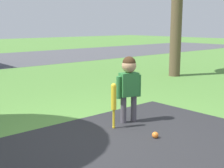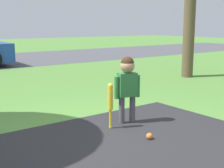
% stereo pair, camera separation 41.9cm
% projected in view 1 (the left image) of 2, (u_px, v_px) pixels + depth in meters
% --- Properties ---
extents(ground_plane, '(60.00, 60.00, 0.00)m').
position_uv_depth(ground_plane, '(106.00, 139.00, 4.25)').
color(ground_plane, '#518438').
extents(child, '(0.42, 0.23, 1.06)m').
position_uv_depth(child, '(129.00, 80.00, 4.87)').
color(child, '#4C4751').
rests_on(child, ground).
extents(baseball_bat, '(0.08, 0.08, 0.69)m').
position_uv_depth(baseball_bat, '(114.00, 99.00, 4.61)').
color(baseball_bat, yellow).
rests_on(baseball_bat, ground).
extents(sports_ball, '(0.09, 0.09, 0.09)m').
position_uv_depth(sports_ball, '(155.00, 135.00, 4.28)').
color(sports_ball, orange).
rests_on(sports_ball, ground).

